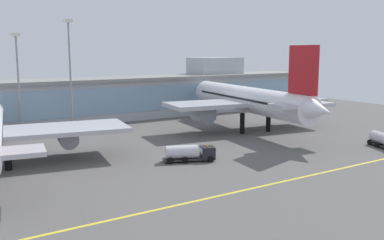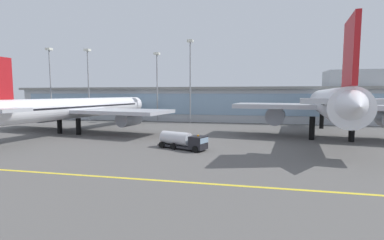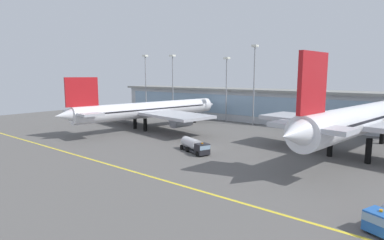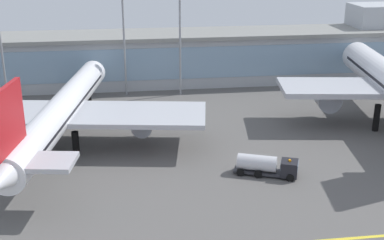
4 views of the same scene
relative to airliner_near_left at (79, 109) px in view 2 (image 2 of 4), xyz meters
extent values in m
plane|color=#5B5956|center=(29.56, -10.34, -5.86)|extent=(204.40, 204.40, 0.00)
cube|color=yellow|center=(29.56, -32.34, -5.85)|extent=(163.52, 0.50, 0.01)
cube|color=#ADB2B7|center=(29.56, 35.99, -0.39)|extent=(146.00, 12.00, 10.94)
cube|color=#84A3BC|center=(29.56, 29.94, 0.16)|extent=(140.16, 0.20, 7.00)
cube|color=gray|center=(29.56, 35.99, 5.49)|extent=(149.00, 14.00, 0.80)
cube|color=#ADB2B7|center=(73.36, 37.99, 8.09)|extent=(16.00, 10.00, 6.00)
cylinder|color=black|center=(-3.40, -2.84, -3.93)|extent=(1.10, 1.10, 3.85)
cylinder|color=black|center=(2.29, -3.79, -3.93)|extent=(1.10, 1.10, 3.85)
cylinder|color=black|center=(3.17, 18.95, -3.93)|extent=(1.10, 1.10, 3.85)
cylinder|color=white|center=(0.09, 0.56, 0.15)|extent=(12.82, 49.20, 4.81)
cone|color=white|center=(4.37, 26.19, 0.15)|extent=(5.22, 5.02, 4.57)
cube|color=#84A3BC|center=(3.81, 22.83, 0.99)|extent=(4.11, 3.91, 1.44)
cube|color=black|center=(0.09, 0.56, 0.51)|extent=(11.58, 41.46, 0.38)
cube|color=#B7BAC1|center=(0.09, 0.56, -0.45)|extent=(47.44, 19.22, 0.77)
cylinder|color=#999EA8|center=(-12.36, 4.43, -2.35)|extent=(4.37, 6.85, 3.36)
cylinder|color=#999EA8|center=(13.12, 0.17, -2.35)|extent=(4.37, 6.85, 3.36)
cylinder|color=black|center=(53.72, -0.18, -3.45)|extent=(1.10, 1.10, 4.81)
cylinder|color=black|center=(60.86, -1.23, -3.45)|extent=(1.10, 1.10, 4.81)
cylinder|color=black|center=(60.38, 20.20, -3.45)|extent=(1.10, 1.10, 4.81)
cylinder|color=white|center=(57.83, 2.93, 1.66)|extent=(12.66, 46.33, 6.01)
cone|color=white|center=(61.45, 27.44, 1.66)|extent=(6.44, 6.19, 5.71)
cone|color=white|center=(54.16, -21.87, 2.11)|extent=(6.02, 7.29, 5.11)
cube|color=#84A3BC|center=(60.91, 23.84, 2.71)|extent=(5.08, 4.82, 1.80)
cube|color=black|center=(57.83, 2.93, 2.11)|extent=(11.65, 39.06, 0.48)
cube|color=#B7BAC1|center=(57.83, 2.93, 0.91)|extent=(41.26, 16.76, 0.96)
cylinder|color=#999EA8|center=(46.97, 6.21, -1.47)|extent=(5.04, 6.52, 4.21)
cube|color=red|center=(54.87, -17.06, 9.48)|extent=(1.92, 8.29, 9.62)
cube|color=#B7BAC1|center=(54.87, -17.06, 2.56)|extent=(13.43, 6.87, 0.77)
cylinder|color=black|center=(33.55, -15.01, -5.31)|extent=(1.13, 0.69, 1.10)
cylinder|color=black|center=(32.58, -17.42, -5.31)|extent=(1.13, 0.69, 1.10)
cylinder|color=black|center=(29.37, -13.33, -5.31)|extent=(1.13, 0.69, 1.10)
cylinder|color=black|center=(28.41, -15.75, -5.31)|extent=(1.13, 0.69, 1.10)
cylinder|color=black|center=(27.03, -12.40, -5.31)|extent=(1.13, 0.69, 1.10)
cylinder|color=black|center=(26.07, -14.81, -5.31)|extent=(1.13, 0.69, 1.10)
cube|color=#2D2D33|center=(29.06, -14.61, -5.41)|extent=(7.89, 4.98, 0.30)
cube|color=black|center=(32.82, -16.11, -4.46)|extent=(3.14, 3.28, 2.20)
cube|color=#84A3BC|center=(32.82, -16.11, -3.97)|extent=(3.19, 3.22, 0.88)
cylinder|color=silver|center=(28.55, -14.41, -4.11)|extent=(6.04, 4.21, 2.30)
cube|color=orange|center=(32.82, -16.11, -3.24)|extent=(0.30, 0.40, 0.20)
cylinder|color=gray|center=(-26.70, 23.70, 6.33)|extent=(0.44, 0.44, 24.37)
cube|color=silver|center=(-26.70, 23.70, 18.86)|extent=(1.80, 1.80, 0.70)
cylinder|color=gray|center=(10.67, 27.87, 5.30)|extent=(0.44, 0.44, 22.31)
cube|color=silver|center=(10.67, 27.87, 16.81)|extent=(1.80, 1.80, 0.70)
cylinder|color=gray|center=(-13.83, 26.41, 6.17)|extent=(0.44, 0.44, 24.05)
cube|color=silver|center=(-13.83, 26.41, 18.54)|extent=(1.80, 1.80, 0.70)
cylinder|color=gray|center=(22.26, 26.48, 7.01)|extent=(0.44, 0.44, 25.73)
cube|color=silver|center=(22.26, 26.48, 20.23)|extent=(1.80, 1.80, 0.70)
camera|label=1|loc=(-9.19, -76.34, 13.12)|focal=40.20mm
camera|label=2|loc=(41.09, -60.46, 3.64)|focal=25.83mm
camera|label=3|loc=(70.36, -66.42, 10.61)|focal=28.94mm
camera|label=4|loc=(10.10, -80.10, 26.61)|focal=48.35mm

